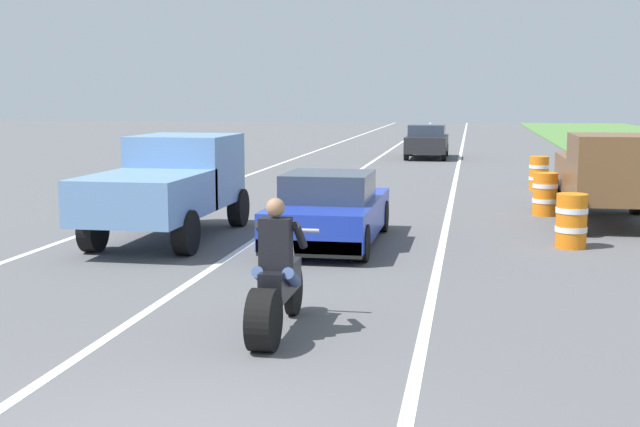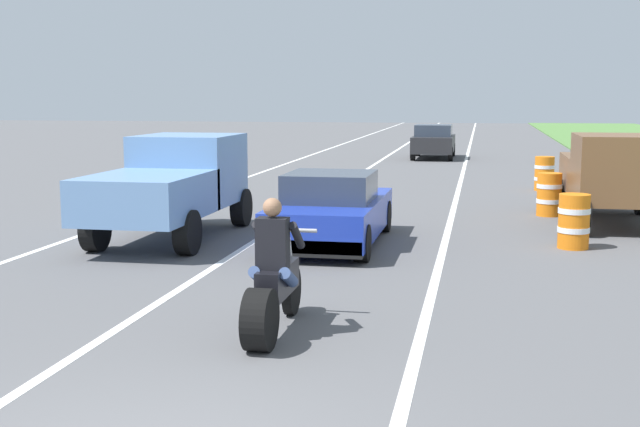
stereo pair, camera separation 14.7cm
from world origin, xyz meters
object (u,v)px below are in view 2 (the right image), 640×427
at_px(motorcycle_with_rider, 273,286).
at_px(pickup_truck_right_shoulder_brown, 616,173).
at_px(construction_barrel_nearest, 574,221).
at_px(construction_barrel_far, 544,173).
at_px(sports_car_blue, 331,211).
at_px(pickup_truck_left_lane_light_blue, 173,182).
at_px(construction_barrel_mid, 549,194).
at_px(distant_car_far_ahead, 434,141).

distance_m(motorcycle_with_rider, pickup_truck_right_shoulder_brown, 11.01).
bearing_deg(construction_barrel_nearest, construction_barrel_far, 89.14).
xyz_separation_m(sports_car_blue, pickup_truck_right_shoulder_brown, (5.60, 3.68, 0.48)).
distance_m(pickup_truck_left_lane_light_blue, construction_barrel_mid, 8.76).
bearing_deg(motorcycle_with_rider, pickup_truck_left_lane_light_blue, 120.14).
relative_size(pickup_truck_right_shoulder_brown, construction_barrel_nearest, 4.80).
xyz_separation_m(construction_barrel_nearest, construction_barrel_mid, (-0.12, 4.21, 0.00)).
bearing_deg(distant_car_far_ahead, pickup_truck_left_lane_light_blue, -99.85).
bearing_deg(construction_barrel_far, motorcycle_with_rider, -104.61).
bearing_deg(pickup_truck_right_shoulder_brown, pickup_truck_left_lane_light_blue, -157.91).
height_order(sports_car_blue, construction_barrel_nearest, sports_car_blue).
xyz_separation_m(pickup_truck_right_shoulder_brown, construction_barrel_nearest, (-1.18, -3.23, -0.60)).
relative_size(sports_car_blue, construction_barrel_nearest, 4.30).
height_order(sports_car_blue, distant_car_far_ahead, distant_car_far_ahead).
height_order(construction_barrel_mid, construction_barrel_far, same).
relative_size(construction_barrel_nearest, construction_barrel_mid, 1.00).
relative_size(sports_car_blue, construction_barrel_mid, 4.30).
height_order(sports_car_blue, pickup_truck_left_lane_light_blue, pickup_truck_left_lane_light_blue).
distance_m(construction_barrel_nearest, distant_car_far_ahead, 21.91).
bearing_deg(construction_barrel_nearest, pickup_truck_left_lane_light_blue, -177.49).
bearing_deg(pickup_truck_right_shoulder_brown, motorcycle_with_rider, -118.26).
height_order(motorcycle_with_rider, sports_car_blue, motorcycle_with_rider).
xyz_separation_m(sports_car_blue, distant_car_far_ahead, (0.64, 22.03, 0.14)).
bearing_deg(motorcycle_with_rider, construction_barrel_far, 75.39).
xyz_separation_m(sports_car_blue, construction_barrel_mid, (4.30, 4.66, -0.13)).
height_order(sports_car_blue, construction_barrel_mid, sports_car_blue).
bearing_deg(construction_barrel_nearest, motorcycle_with_rider, -121.94).
xyz_separation_m(motorcycle_with_rider, construction_barrel_nearest, (4.03, 6.46, -0.09)).
distance_m(sports_car_blue, pickup_truck_right_shoulder_brown, 6.72).
height_order(pickup_truck_right_shoulder_brown, construction_barrel_nearest, pickup_truck_right_shoulder_brown).
bearing_deg(sports_car_blue, construction_barrel_mid, 47.30).
distance_m(construction_barrel_nearest, construction_barrel_mid, 4.21).
distance_m(sports_car_blue, distant_car_far_ahead, 22.04).
bearing_deg(motorcycle_with_rider, distant_car_far_ahead, 89.50).
bearing_deg(construction_barrel_far, distant_car_far_ahead, 108.07).
relative_size(motorcycle_with_rider, pickup_truck_right_shoulder_brown, 0.46).
height_order(construction_barrel_nearest, distant_car_far_ahead, distant_car_far_ahead).
xyz_separation_m(motorcycle_with_rider, pickup_truck_right_shoulder_brown, (5.21, 9.69, 0.51)).
bearing_deg(pickup_truck_right_shoulder_brown, construction_barrel_mid, 142.86).
bearing_deg(pickup_truck_left_lane_light_blue, construction_barrel_mid, 31.30).
distance_m(pickup_truck_left_lane_light_blue, construction_barrel_far, 12.56).
bearing_deg(pickup_truck_left_lane_light_blue, construction_barrel_nearest, 2.51).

